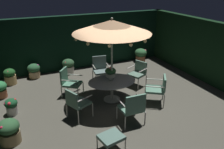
% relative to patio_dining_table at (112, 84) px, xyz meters
% --- Properties ---
extents(ground_plane, '(8.13, 7.79, 0.02)m').
position_rel_patio_dining_table_xyz_m(ground_plane, '(0.16, -0.27, -0.59)').
color(ground_plane, '#47453B').
extents(hedge_backdrop_rear, '(8.13, 0.30, 2.37)m').
position_rel_patio_dining_table_xyz_m(hedge_backdrop_rear, '(0.16, 3.48, 0.61)').
color(hedge_backdrop_rear, black).
rests_on(hedge_backdrop_rear, ground_plane).
extents(hedge_backdrop_right, '(0.30, 7.79, 2.37)m').
position_rel_patio_dining_table_xyz_m(hedge_backdrop_right, '(4.08, -0.27, 0.61)').
color(hedge_backdrop_right, black).
rests_on(hedge_backdrop_right, ground_plane).
extents(patio_dining_table, '(1.60, 1.26, 0.70)m').
position_rel_patio_dining_table_xyz_m(patio_dining_table, '(0.00, 0.00, 0.00)').
color(patio_dining_table, '#BBB2A8').
rests_on(patio_dining_table, ground_plane).
extents(patio_umbrella, '(2.41, 2.41, 2.76)m').
position_rel_patio_dining_table_xyz_m(patio_umbrella, '(0.00, 0.00, 1.90)').
color(patio_umbrella, '#B2B6A4').
rests_on(patio_umbrella, ground_plane).
extents(centerpiece_planter, '(0.36, 0.36, 0.45)m').
position_rel_patio_dining_table_xyz_m(centerpiece_planter, '(0.01, 0.12, 0.38)').
color(centerpiece_planter, beige).
rests_on(centerpiece_planter, patio_dining_table).
extents(patio_chair_north, '(0.75, 0.74, 0.93)m').
position_rel_patio_dining_table_xyz_m(patio_chair_north, '(-1.38, -0.60, -0.02)').
color(patio_chair_north, '#B7B2AA').
rests_on(patio_chair_north, ground_plane).
extents(patio_chair_northeast, '(0.67, 0.62, 0.98)m').
position_rel_patio_dining_table_xyz_m(patio_chair_northeast, '(-0.05, -1.52, -0.02)').
color(patio_chair_northeast, '#B2AEA8').
rests_on(patio_chair_northeast, ground_plane).
extents(patio_chair_east, '(0.85, 0.84, 0.96)m').
position_rel_patio_dining_table_xyz_m(patio_chair_east, '(1.27, -0.82, -0.00)').
color(patio_chair_east, '#B2B4A6').
rests_on(patio_chair_east, ground_plane).
extents(patio_chair_southeast, '(0.74, 0.75, 0.94)m').
position_rel_patio_dining_table_xyz_m(patio_chair_southeast, '(1.37, 0.62, -0.01)').
color(patio_chair_southeast, '#BAB1AA').
rests_on(patio_chair_southeast, ground_plane).
extents(patio_chair_south, '(0.66, 0.63, 1.03)m').
position_rel_patio_dining_table_xyz_m(patio_chair_south, '(0.18, 1.50, 0.02)').
color(patio_chair_south, '#B2B4A5').
rests_on(patio_chair_south, ground_plane).
extents(patio_chair_southwest, '(0.83, 0.81, 0.98)m').
position_rel_patio_dining_table_xyz_m(patio_chair_southwest, '(-1.21, 0.91, -0.03)').
color(patio_chair_southwest, '#B2B4A4').
rests_on(patio_chair_southwest, ground_plane).
extents(ottoman_footrest, '(0.63, 0.57, 0.40)m').
position_rel_patio_dining_table_xyz_m(ottoman_footrest, '(-1.02, -2.24, -0.22)').
color(ottoman_footrest, '#B9B5A5').
rests_on(ottoman_footrest, ground_plane).
extents(potted_plant_right_far, '(0.49, 0.49, 0.59)m').
position_rel_patio_dining_table_xyz_m(potted_plant_right_far, '(-3.44, 1.72, -0.26)').
color(potted_plant_right_far, '#A95D3E').
rests_on(potted_plant_right_far, ground_plane).
extents(potted_plant_front_corner, '(0.52, 0.52, 0.63)m').
position_rel_patio_dining_table_xyz_m(potted_plant_front_corner, '(-0.75, 2.93, -0.24)').
color(potted_plant_front_corner, beige).
rests_on(potted_plant_front_corner, ground_plane).
extents(potted_plant_left_far, '(0.53, 0.53, 0.66)m').
position_rel_patio_dining_table_xyz_m(potted_plant_left_far, '(-3.22, -0.96, -0.24)').
color(potted_plant_left_far, olive).
rests_on(potted_plant_left_far, ground_plane).
extents(potted_plant_left_near, '(0.58, 0.57, 0.65)m').
position_rel_patio_dining_table_xyz_m(potted_plant_left_near, '(2.86, 2.93, -0.22)').
color(potted_plant_left_near, '#A5623F').
rests_on(potted_plant_left_near, ground_plane).
extents(potted_plant_back_center, '(0.50, 0.50, 0.60)m').
position_rel_patio_dining_table_xyz_m(potted_plant_back_center, '(-2.16, 3.02, -0.26)').
color(potted_plant_back_center, tan).
rests_on(potted_plant_back_center, ground_plane).
extents(potted_plant_right_near, '(0.38, 0.38, 0.51)m').
position_rel_patio_dining_table_xyz_m(potted_plant_right_near, '(-3.13, 0.42, -0.29)').
color(potted_plant_right_near, beige).
rests_on(potted_plant_right_near, ground_plane).
extents(potted_plant_back_right, '(0.44, 0.44, 0.63)m').
position_rel_patio_dining_table_xyz_m(potted_plant_back_right, '(-3.08, 2.74, -0.25)').
color(potted_plant_back_right, tan).
rests_on(potted_plant_back_right, ground_plane).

